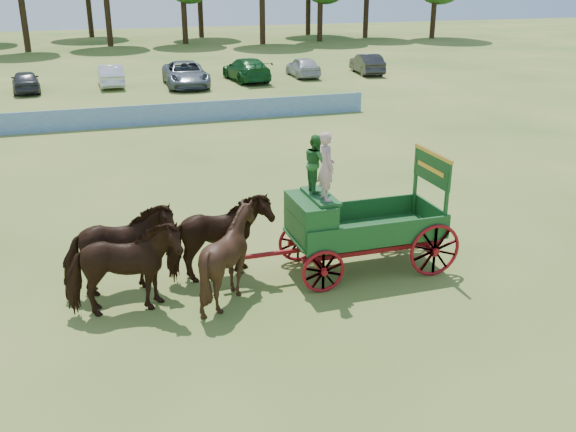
# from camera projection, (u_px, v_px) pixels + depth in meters

# --- Properties ---
(ground) EXTENTS (160.00, 160.00, 0.00)m
(ground) POSITION_uv_depth(u_px,v_px,m) (215.00, 276.00, 16.37)
(ground) COLOR #998F45
(ground) RESTS_ON ground
(horse_lead_left) EXTENTS (2.60, 1.20, 2.19)m
(horse_lead_left) POSITION_uv_depth(u_px,v_px,m) (123.00, 270.00, 14.20)
(horse_lead_left) COLOR #321A0E
(horse_lead_left) RESTS_ON ground
(horse_lead_right) EXTENTS (2.71, 1.48, 2.19)m
(horse_lead_right) POSITION_uv_depth(u_px,v_px,m) (120.00, 250.00, 15.18)
(horse_lead_right) COLOR #321A0E
(horse_lead_right) RESTS_ON ground
(horse_wheel_left) EXTENTS (2.20, 2.01, 2.19)m
(horse_wheel_left) POSITION_uv_depth(u_px,v_px,m) (229.00, 256.00, 14.88)
(horse_wheel_left) COLOR #321A0E
(horse_wheel_left) RESTS_ON ground
(horse_wheel_right) EXTENTS (2.73, 1.53, 2.19)m
(horse_wheel_right) POSITION_uv_depth(u_px,v_px,m) (219.00, 238.00, 15.86)
(horse_wheel_right) COLOR #321A0E
(horse_wheel_right) RESTS_ON ground
(farm_dray) EXTENTS (6.00, 2.00, 3.80)m
(farm_dray) POSITION_uv_depth(u_px,v_px,m) (339.00, 213.00, 16.05)
(farm_dray) COLOR maroon
(farm_dray) RESTS_ON ground
(sponsor_banner) EXTENTS (26.00, 0.08, 1.05)m
(sponsor_banner) POSITION_uv_depth(u_px,v_px,m) (121.00, 117.00, 31.91)
(sponsor_banner) COLOR #1A5591
(sponsor_banner) RESTS_ON ground
(parked_cars) EXTENTS (46.13, 7.56, 1.65)m
(parked_cars) POSITION_uv_depth(u_px,v_px,m) (79.00, 78.00, 42.22)
(parked_cars) COLOR silver
(parked_cars) RESTS_ON ground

